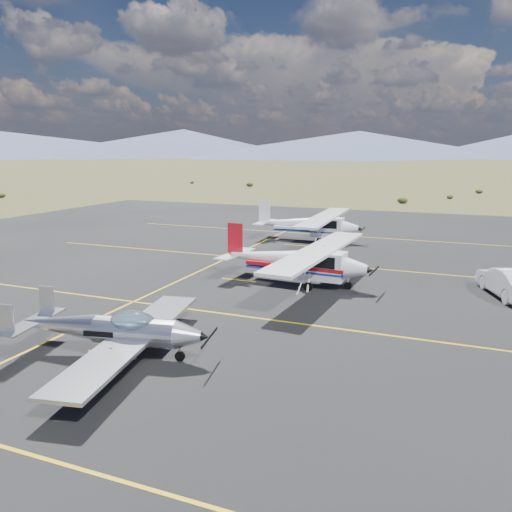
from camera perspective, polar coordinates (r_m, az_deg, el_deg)
The scene contains 6 objects.
ground at distance 19.71m, azimuth -2.78°, elevation -8.80°, with size 1600.00×1600.00×0.00m, color #383D1C.
apron at distance 25.92m, azimuth 3.67°, elevation -3.68°, with size 72.00×72.00×0.02m, color black.
aircraft_low_wing at distance 17.92m, azimuth -15.88°, elevation -8.13°, with size 6.80×9.37×2.02m.
aircraft_cessna at distance 26.47m, azimuth 4.67°, elevation -0.36°, with size 7.19×11.98×3.03m.
aircraft_plain at distance 39.29m, azimuth 6.11°, elevation 3.69°, with size 7.23×12.08×3.07m.
sedan at distance 27.10m, azimuth 26.96°, elevation -2.67°, with size 1.54×4.43×1.46m, color white.
Camera 1 is at (7.71, -16.73, 6.99)m, focal length 35.00 mm.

